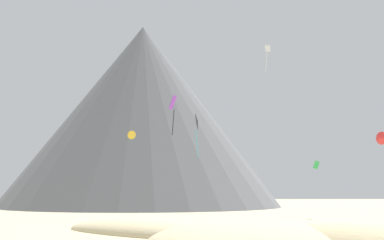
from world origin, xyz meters
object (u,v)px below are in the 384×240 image
object	(u,v)px
rock_massif	(144,119)
kite_white_high	(267,51)
kite_red_low	(381,138)
kite_violet_low	(173,108)
kite_green_low	(316,165)
kite_black_mid	(197,122)
kite_gold_low	(131,135)

from	to	relation	value
rock_massif	kite_white_high	world-z (taller)	rock_massif
kite_red_low	kite_violet_low	bearing A→B (deg)	-106.90
kite_white_high	kite_green_low	world-z (taller)	kite_white_high
kite_white_high	kite_black_mid	world-z (taller)	kite_white_high
kite_red_low	kite_black_mid	bearing A→B (deg)	-154.22
kite_white_high	kite_black_mid	xyz separation A→B (m)	(-14.26, -17.72, -15.57)
kite_green_low	kite_violet_low	bearing A→B (deg)	-108.87
kite_gold_low	kite_violet_low	size ratio (longest dim) A/B	0.34
kite_red_low	kite_green_low	xyz separation A→B (m)	(-0.31, 25.36, -2.05)
kite_black_mid	kite_violet_low	distance (m)	20.62
rock_massif	kite_red_low	distance (m)	87.15
kite_white_high	kite_black_mid	size ratio (longest dim) A/B	0.80
kite_gold_low	kite_violet_low	world-z (taller)	kite_violet_low
rock_massif	kite_gold_low	size ratio (longest dim) A/B	56.66
kite_red_low	kite_gold_low	xyz separation A→B (m)	(-31.04, 20.55, 2.34)
kite_violet_low	kite_black_mid	bearing A→B (deg)	-105.98
kite_gold_low	kite_black_mid	size ratio (longest dim) A/B	0.23
kite_gold_low	kite_violet_low	xyz separation A→B (m)	(5.93, -26.39, 0.19)
rock_massif	kite_green_low	bearing A→B (deg)	-60.58
kite_violet_low	kite_gold_low	bearing A→B (deg)	-82.10
kite_gold_low	kite_green_low	size ratio (longest dim) A/B	1.01
kite_black_mid	rock_massif	bearing A→B (deg)	18.66
rock_massif	kite_white_high	distance (m)	54.46
kite_red_low	rock_massif	bearing A→B (deg)	171.30
kite_white_high	rock_massif	bearing A→B (deg)	-30.48
rock_massif	kite_white_high	xyz separation A→B (m)	(24.45, -48.23, 6.44)
rock_massif	kite_black_mid	xyz separation A→B (m)	(10.19, -65.96, -9.13)
rock_massif	kite_red_low	xyz separation A→B (m)	(31.30, -80.32, -12.80)
kite_green_low	kite_violet_low	distance (m)	40.12
rock_massif	kite_red_low	bearing A→B (deg)	-68.71
kite_gold_low	kite_white_high	world-z (taller)	kite_white_high
kite_violet_low	kite_green_low	bearing A→B (deg)	-133.24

